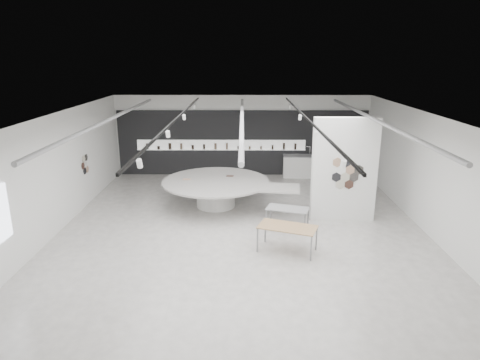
{
  "coord_description": "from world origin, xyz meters",
  "views": [
    {
      "loc": [
        0.03,
        -13.13,
        5.55
      ],
      "look_at": [
        -0.07,
        1.2,
        1.38
      ],
      "focal_mm": 32.0,
      "sensor_mm": 36.0,
      "label": 1
    }
  ],
  "objects_px": {
    "partition_column": "(344,170)",
    "display_island": "(218,190)",
    "sample_table_wood": "(287,228)",
    "sample_table_stone": "(288,210)",
    "kitchen_counter": "(302,166)"
  },
  "relations": [
    {
      "from": "partition_column",
      "to": "sample_table_stone",
      "type": "distance_m",
      "value": 2.43
    },
    {
      "from": "sample_table_stone",
      "to": "kitchen_counter",
      "type": "relative_size",
      "value": 0.81
    },
    {
      "from": "sample_table_wood",
      "to": "sample_table_stone",
      "type": "height_order",
      "value": "sample_table_wood"
    },
    {
      "from": "partition_column",
      "to": "sample_table_wood",
      "type": "height_order",
      "value": "partition_column"
    },
    {
      "from": "partition_column",
      "to": "sample_table_stone",
      "type": "relative_size",
      "value": 2.38
    },
    {
      "from": "sample_table_wood",
      "to": "display_island",
      "type": "bearing_deg",
      "value": 119.99
    },
    {
      "from": "partition_column",
      "to": "display_island",
      "type": "height_order",
      "value": "partition_column"
    },
    {
      "from": "display_island",
      "to": "sample_table_stone",
      "type": "distance_m",
      "value": 3.23
    },
    {
      "from": "display_island",
      "to": "kitchen_counter",
      "type": "height_order",
      "value": "kitchen_counter"
    },
    {
      "from": "sample_table_wood",
      "to": "sample_table_stone",
      "type": "distance_m",
      "value": 1.78
    },
    {
      "from": "sample_table_stone",
      "to": "kitchen_counter",
      "type": "height_order",
      "value": "kitchen_counter"
    },
    {
      "from": "partition_column",
      "to": "sample_table_stone",
      "type": "xyz_separation_m",
      "value": [
        -1.98,
        -0.8,
        -1.16
      ]
    },
    {
      "from": "partition_column",
      "to": "sample_table_stone",
      "type": "height_order",
      "value": "partition_column"
    },
    {
      "from": "sample_table_stone",
      "to": "sample_table_wood",
      "type": "bearing_deg",
      "value": -95.82
    },
    {
      "from": "display_island",
      "to": "sample_table_wood",
      "type": "distance_m",
      "value": 4.5
    }
  ]
}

